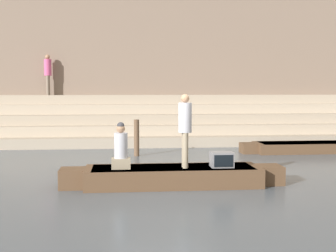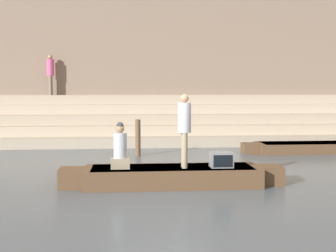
# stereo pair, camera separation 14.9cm
# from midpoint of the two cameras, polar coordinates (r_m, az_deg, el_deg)

# --- Properties ---
(ground_plane) EXTENTS (120.00, 120.00, 0.00)m
(ground_plane) POSITION_cam_midpoint_polar(r_m,az_deg,el_deg) (11.48, -0.26, -7.26)
(ground_plane) COLOR #4C5660
(ghat_steps) EXTENTS (36.00, 3.50, 2.05)m
(ghat_steps) POSITION_cam_midpoint_polar(r_m,az_deg,el_deg) (20.55, -2.39, 0.14)
(ghat_steps) COLOR tan
(ghat_steps) RESTS_ON ground
(back_wall) EXTENTS (34.20, 1.28, 8.35)m
(back_wall) POSITION_cam_midpoint_polar(r_m,az_deg,el_deg) (22.43, -2.64, 9.20)
(back_wall) COLOR #7F6B5B
(back_wall) RESTS_ON ground
(rowboat_main) EXTENTS (5.40, 1.36, 0.46)m
(rowboat_main) POSITION_cam_midpoint_polar(r_m,az_deg,el_deg) (11.40, 0.90, -6.08)
(rowboat_main) COLOR brown
(rowboat_main) RESTS_ON ground
(person_standing) EXTENTS (0.32, 0.32, 1.76)m
(person_standing) POSITION_cam_midpoint_polar(r_m,az_deg,el_deg) (11.16, 2.40, 0.11)
(person_standing) COLOR gray
(person_standing) RESTS_ON rowboat_main
(person_rowing) EXTENTS (0.45, 0.35, 1.11)m
(person_rowing) POSITION_cam_midpoint_polar(r_m,az_deg,el_deg) (11.15, -5.46, -2.86)
(person_rowing) COLOR gray
(person_rowing) RESTS_ON rowboat_main
(tv_set) EXTENTS (0.54, 0.44, 0.36)m
(tv_set) POSITION_cam_midpoint_polar(r_m,az_deg,el_deg) (11.39, 6.88, -4.10)
(tv_set) COLOR slate
(tv_set) RESTS_ON rowboat_main
(moored_boat_shore) EXTENTS (5.16, 1.23, 0.37)m
(moored_boat_shore) POSITION_cam_midpoint_polar(r_m,az_deg,el_deg) (18.03, 17.31, -2.48)
(moored_boat_shore) COLOR brown
(moored_boat_shore) RESTS_ON ground
(mooring_post) EXTENTS (0.18, 0.18, 1.27)m
(mooring_post) POSITION_cam_midpoint_polar(r_m,az_deg,el_deg) (16.31, -3.43, -1.45)
(mooring_post) COLOR brown
(mooring_post) RESTS_ON ground
(person_on_steps) EXTENTS (0.32, 0.32, 1.80)m
(person_on_steps) POSITION_cam_midpoint_polar(r_m,az_deg,el_deg) (21.67, -13.94, 6.45)
(person_on_steps) COLOR #756656
(person_on_steps) RESTS_ON ghat_steps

